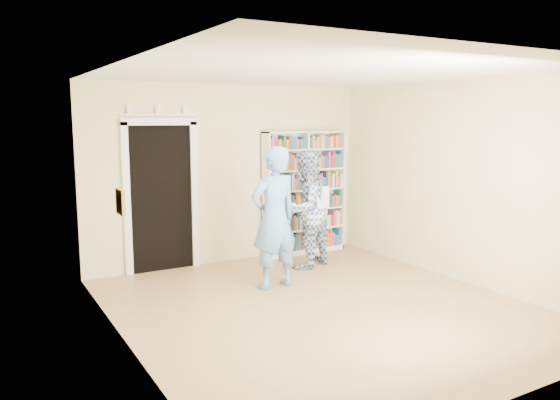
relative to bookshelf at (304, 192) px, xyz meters
name	(u,v)px	position (x,y,z in m)	size (l,w,h in m)	color
floor	(322,307)	(-1.24, -2.34, -1.01)	(5.00, 5.00, 0.00)	#A27C4E
ceiling	(324,72)	(-1.24, -2.34, 1.69)	(5.00, 5.00, 0.00)	white
wall_back	(230,174)	(-1.24, 0.16, 0.34)	(4.50, 4.50, 0.00)	beige
wall_left	(124,210)	(-3.49, -2.34, 0.34)	(5.00, 5.00, 0.00)	beige
wall_right	(461,182)	(1.01, -2.34, 0.34)	(5.00, 5.00, 0.00)	beige
bookshelf	(304,192)	(0.00, 0.00, 0.00)	(1.45, 0.27, 1.99)	white
doorway	(161,190)	(-2.34, 0.13, 0.17)	(1.10, 0.08, 2.43)	black
wall_art	(120,202)	(-3.47, -2.14, 0.39)	(0.03, 0.25, 0.25)	brown
man_blue	(274,218)	(-1.35, -1.40, -0.08)	(0.67, 0.44, 1.85)	#6194D9
man_plaid	(305,209)	(-0.46, -0.74, -0.14)	(0.85, 0.66, 1.74)	#2D4F8A
paper_sheet	(323,197)	(-0.30, -0.98, 0.06)	(0.22, 0.01, 0.31)	white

